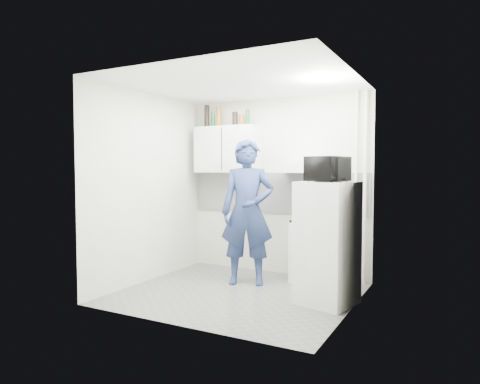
% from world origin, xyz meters
% --- Properties ---
extents(floor, '(2.80, 2.80, 0.00)m').
position_xyz_m(floor, '(0.00, 0.00, 0.00)').
color(floor, '#52514B').
rests_on(floor, ground).
extents(ceiling, '(2.80, 2.80, 0.00)m').
position_xyz_m(ceiling, '(0.00, 0.00, 2.60)').
color(ceiling, white).
rests_on(ceiling, wall_back).
extents(wall_back, '(2.80, 0.00, 2.80)m').
position_xyz_m(wall_back, '(0.00, 1.25, 1.30)').
color(wall_back, beige).
rests_on(wall_back, floor).
extents(wall_left, '(0.00, 2.60, 2.60)m').
position_xyz_m(wall_left, '(-1.40, 0.00, 1.30)').
color(wall_left, beige).
rests_on(wall_left, floor).
extents(wall_right, '(0.00, 2.60, 2.60)m').
position_xyz_m(wall_right, '(1.40, 0.00, 1.30)').
color(wall_right, beige).
rests_on(wall_right, floor).
extents(person, '(0.83, 0.69, 1.95)m').
position_xyz_m(person, '(-0.10, 0.47, 0.97)').
color(person, navy).
rests_on(person, floor).
extents(stove, '(0.52, 0.52, 0.83)m').
position_xyz_m(stove, '(0.64, 1.00, 0.41)').
color(stove, silver).
rests_on(stove, floor).
extents(fridge, '(0.70, 0.70, 1.41)m').
position_xyz_m(fridge, '(1.10, 0.13, 0.70)').
color(fridge, white).
rests_on(fridge, floor).
extents(stove_top, '(0.50, 0.50, 0.03)m').
position_xyz_m(stove_top, '(0.64, 1.00, 0.84)').
color(stove_top, black).
rests_on(stove_top, stove).
extents(saucepan, '(0.16, 0.16, 0.09)m').
position_xyz_m(saucepan, '(0.66, 1.08, 0.90)').
color(saucepan, silver).
rests_on(saucepan, stove_top).
extents(microwave, '(0.57, 0.43, 0.29)m').
position_xyz_m(microwave, '(1.10, 0.13, 1.55)').
color(microwave, black).
rests_on(microwave, fridge).
extents(bottle_a, '(0.08, 0.08, 0.34)m').
position_xyz_m(bottle_a, '(-1.12, 1.07, 2.37)').
color(bottle_a, black).
rests_on(bottle_a, upper_cabinet).
extents(bottle_b, '(0.06, 0.06, 0.23)m').
position_xyz_m(bottle_b, '(-1.01, 1.07, 2.32)').
color(bottle_b, '#144C1E').
rests_on(bottle_b, upper_cabinet).
extents(bottle_c, '(0.07, 0.07, 0.31)m').
position_xyz_m(bottle_c, '(-0.91, 1.07, 2.36)').
color(bottle_c, brown).
rests_on(bottle_c, upper_cabinet).
extents(canister_a, '(0.08, 0.08, 0.21)m').
position_xyz_m(canister_a, '(-0.62, 1.07, 2.31)').
color(canister_a, black).
rests_on(canister_a, upper_cabinet).
extents(canister_b, '(0.08, 0.08, 0.16)m').
position_xyz_m(canister_b, '(-0.50, 1.07, 2.28)').
color(canister_b, brown).
rests_on(canister_b, upper_cabinet).
extents(bottle_e, '(0.06, 0.06, 0.24)m').
position_xyz_m(bottle_e, '(-0.41, 1.07, 2.32)').
color(bottle_e, '#144C1E').
rests_on(bottle_e, upper_cabinet).
extents(upper_cabinet, '(1.00, 0.35, 0.70)m').
position_xyz_m(upper_cabinet, '(-0.75, 1.07, 1.85)').
color(upper_cabinet, white).
rests_on(upper_cabinet, wall_back).
extents(range_hood, '(0.60, 0.50, 0.14)m').
position_xyz_m(range_hood, '(0.45, 1.00, 1.57)').
color(range_hood, silver).
rests_on(range_hood, wall_back).
extents(backsplash, '(2.74, 0.03, 0.60)m').
position_xyz_m(backsplash, '(0.00, 1.24, 1.20)').
color(backsplash, white).
rests_on(backsplash, wall_back).
extents(pipe_a, '(0.05, 0.05, 2.60)m').
position_xyz_m(pipe_a, '(1.30, 1.17, 1.30)').
color(pipe_a, silver).
rests_on(pipe_a, floor).
extents(pipe_b, '(0.04, 0.04, 2.60)m').
position_xyz_m(pipe_b, '(1.18, 1.17, 1.30)').
color(pipe_b, silver).
rests_on(pipe_b, floor).
extents(ceiling_spot_fixture, '(0.10, 0.10, 0.02)m').
position_xyz_m(ceiling_spot_fixture, '(1.00, 0.20, 2.57)').
color(ceiling_spot_fixture, white).
rests_on(ceiling_spot_fixture, ceiling).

